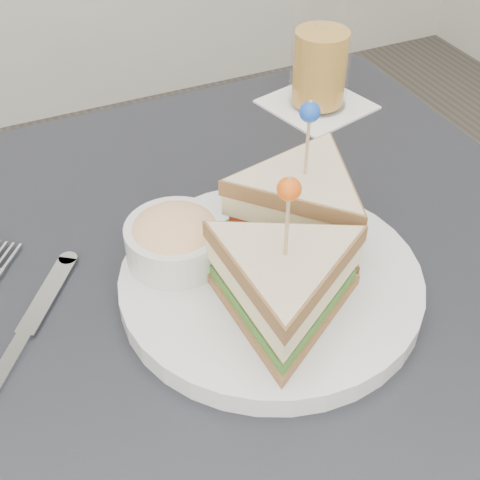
# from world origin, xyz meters

# --- Properties ---
(table) EXTENTS (0.80, 0.80, 0.75)m
(table) POSITION_xyz_m (0.00, 0.00, 0.67)
(table) COLOR black
(table) RESTS_ON ground
(plate_meal) EXTENTS (0.34, 0.33, 0.18)m
(plate_meal) POSITION_xyz_m (0.04, -0.02, 0.80)
(plate_meal) COLOR silver
(plate_meal) RESTS_ON table
(cutlery_knife) EXTENTS (0.13, 0.17, 0.01)m
(cutlery_knife) POSITION_xyz_m (-0.20, 0.03, 0.75)
(cutlery_knife) COLOR silver
(cutlery_knife) RESTS_ON table
(drink_set) EXTENTS (0.16, 0.16, 0.16)m
(drink_set) POSITION_xyz_m (0.26, 0.28, 0.82)
(drink_set) COLOR white
(drink_set) RESTS_ON table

